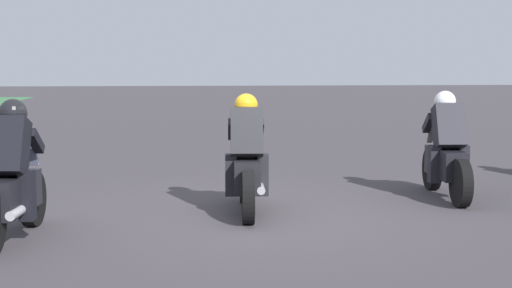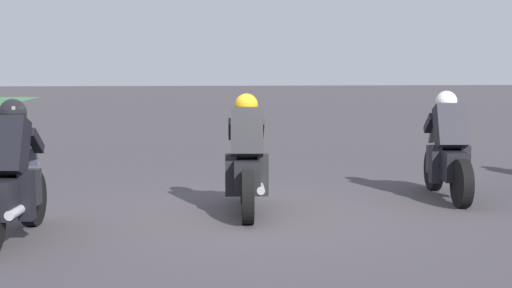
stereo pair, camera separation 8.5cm
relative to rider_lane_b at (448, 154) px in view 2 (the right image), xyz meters
name	(u,v)px [view 2 (the right image)]	position (x,y,z in m)	size (l,w,h in m)	color
ground_plane	(255,216)	(-0.95, 2.81, -0.62)	(120.00, 120.00, 0.00)	#3D383D
rider_lane_b	(448,154)	(0.00, 0.00, 0.00)	(2.04, 0.55, 1.51)	black
rider_lane_c	(247,164)	(-0.72, 2.89, 0.00)	(2.04, 0.55, 1.51)	black
rider_lane_d	(11,182)	(-1.94, 5.53, 0.00)	(2.04, 0.58, 1.51)	black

